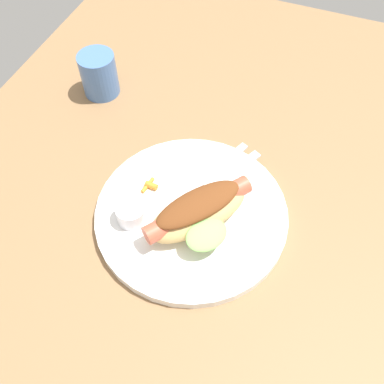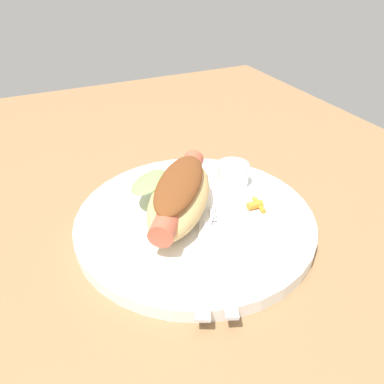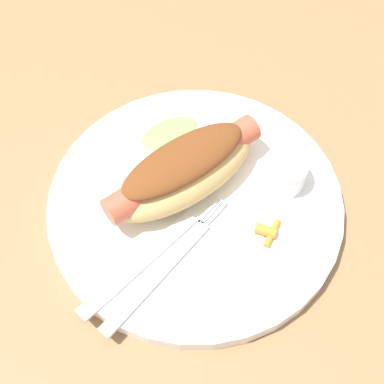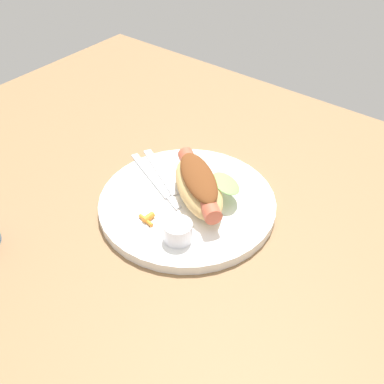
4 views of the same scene
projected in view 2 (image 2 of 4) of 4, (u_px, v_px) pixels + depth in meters
ground_plane at (192, 239)px, 46.06cm from camera, size 120.00×90.00×1.80cm
plate at (195, 221)px, 46.33cm from camera, size 28.61×28.61×1.60cm
hot_dog at (179, 194)px, 44.70cm from camera, size 16.35×14.56×5.31cm
sauce_ramekin at (232, 174)px, 51.05cm from camera, size 4.29×4.29×2.96cm
fork at (220, 256)px, 39.72cm from camera, size 15.97×7.55×0.40cm
knife at (204, 265)px, 38.62cm from camera, size 12.77×7.56×0.36cm
carrot_garnish at (256, 205)px, 46.95cm from camera, size 3.01×2.17×0.97cm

